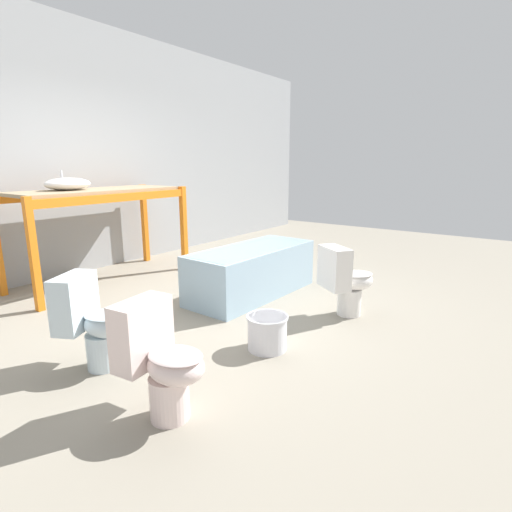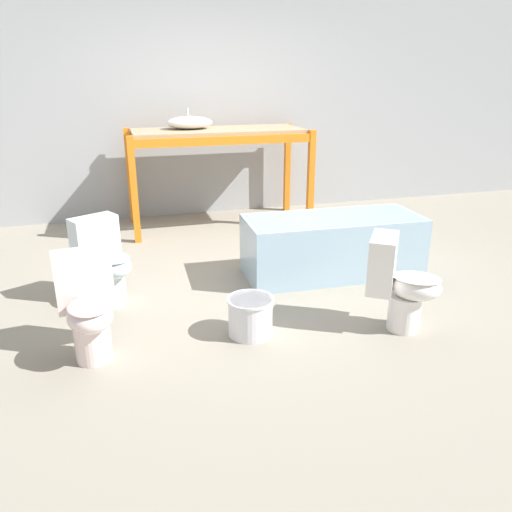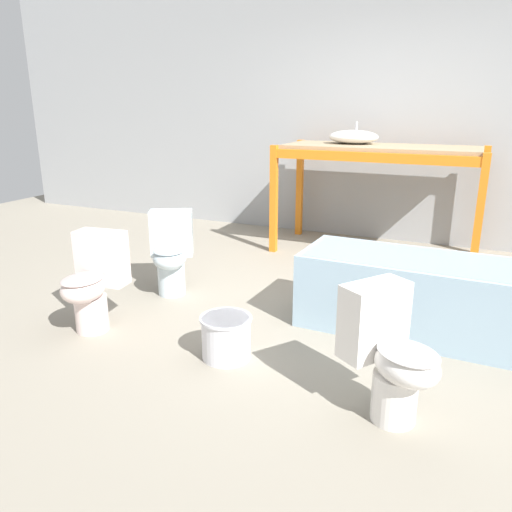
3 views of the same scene
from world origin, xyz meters
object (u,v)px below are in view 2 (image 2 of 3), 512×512
at_px(bathtub_main, 333,241).
at_px(toilet_far, 88,306).
at_px(toilet_extra, 399,283).
at_px(bucket_white, 250,315).
at_px(toilet_near, 105,260).
at_px(sink_basin, 190,123).

xyz_separation_m(bathtub_main, toilet_far, (-2.08, -0.88, 0.05)).
distance_m(toilet_extra, bucket_white, 1.07).
bearing_deg(bathtub_main, toilet_near, -176.20).
bearing_deg(toilet_near, toilet_extra, -55.30).
xyz_separation_m(sink_basin, toilet_extra, (0.96, -3.00, -0.85)).
relative_size(toilet_far, toilet_extra, 1.00).
bearing_deg(toilet_extra, bathtub_main, 35.41).
height_order(sink_basin, toilet_near, sink_basin).
relative_size(bathtub_main, toilet_near, 2.34).
bearing_deg(toilet_extra, toilet_far, 119.00).
bearing_deg(bucket_white, bathtub_main, 41.40).
height_order(bathtub_main, toilet_extra, toilet_extra).
bearing_deg(bucket_white, toilet_far, 179.17).
distance_m(bathtub_main, toilet_near, 1.97).
bearing_deg(sink_basin, bathtub_main, -63.45).
height_order(bathtub_main, toilet_far, toilet_far).
xyz_separation_m(toilet_far, toilet_extra, (2.09, -0.21, 0.00)).
xyz_separation_m(sink_basin, toilet_near, (-1.02, -1.97, -0.85)).
relative_size(sink_basin, toilet_near, 0.76).
xyz_separation_m(sink_basin, bucket_white, (-0.07, -2.80, -1.06)).
distance_m(toilet_near, bucket_white, 1.28).
relative_size(toilet_near, toilet_far, 1.00).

